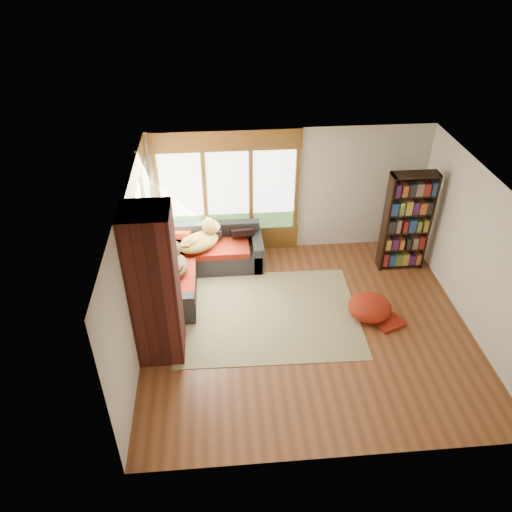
# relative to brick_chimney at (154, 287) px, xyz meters

# --- Properties ---
(floor) EXTENTS (5.50, 5.50, 0.00)m
(floor) POSITION_rel_brick_chimney_xyz_m (2.40, 0.35, -1.30)
(floor) COLOR brown
(floor) RESTS_ON ground
(ceiling) EXTENTS (5.50, 5.50, 0.00)m
(ceiling) POSITION_rel_brick_chimney_xyz_m (2.40, 0.35, 1.30)
(ceiling) COLOR white
(wall_back) EXTENTS (5.50, 0.04, 2.60)m
(wall_back) POSITION_rel_brick_chimney_xyz_m (2.40, 2.85, 0.00)
(wall_back) COLOR silver
(wall_back) RESTS_ON ground
(wall_front) EXTENTS (5.50, 0.04, 2.60)m
(wall_front) POSITION_rel_brick_chimney_xyz_m (2.40, -2.15, 0.00)
(wall_front) COLOR silver
(wall_front) RESTS_ON ground
(wall_left) EXTENTS (0.04, 5.00, 2.60)m
(wall_left) POSITION_rel_brick_chimney_xyz_m (-0.35, 0.35, 0.00)
(wall_left) COLOR silver
(wall_left) RESTS_ON ground
(wall_right) EXTENTS (0.04, 5.00, 2.60)m
(wall_right) POSITION_rel_brick_chimney_xyz_m (5.15, 0.35, 0.00)
(wall_right) COLOR silver
(wall_right) RESTS_ON ground
(windows_back) EXTENTS (2.82, 0.10, 1.90)m
(windows_back) POSITION_rel_brick_chimney_xyz_m (1.20, 2.82, 0.05)
(windows_back) COLOR brown
(windows_back) RESTS_ON wall_back
(windows_left) EXTENTS (0.10, 2.62, 1.90)m
(windows_left) POSITION_rel_brick_chimney_xyz_m (-0.32, 1.55, 0.05)
(windows_left) COLOR brown
(windows_left) RESTS_ON wall_left
(roller_blind) EXTENTS (0.03, 0.72, 0.90)m
(roller_blind) POSITION_rel_brick_chimney_xyz_m (-0.29, 2.38, 0.45)
(roller_blind) COLOR gray
(roller_blind) RESTS_ON wall_left
(brick_chimney) EXTENTS (0.70, 0.70, 2.60)m
(brick_chimney) POSITION_rel_brick_chimney_xyz_m (0.00, 0.00, 0.00)
(brick_chimney) COLOR #471914
(brick_chimney) RESTS_ON ground
(sectional_sofa) EXTENTS (2.20, 2.20, 0.80)m
(sectional_sofa) POSITION_rel_brick_chimney_xyz_m (0.45, 2.05, -1.00)
(sectional_sofa) COLOR #242529
(sectional_sofa) RESTS_ON ground
(area_rug) EXTENTS (3.23, 2.50, 0.01)m
(area_rug) POSITION_rel_brick_chimney_xyz_m (1.77, 0.72, -1.29)
(area_rug) COLOR beige
(area_rug) RESTS_ON ground
(bookshelf) EXTENTS (0.87, 0.29, 2.02)m
(bookshelf) POSITION_rel_brick_chimney_xyz_m (4.54, 1.96, -0.29)
(bookshelf) COLOR black
(bookshelf) RESTS_ON ground
(pouf) EXTENTS (0.95, 0.95, 0.40)m
(pouf) POSITION_rel_brick_chimney_xyz_m (3.53, 0.52, -1.09)
(pouf) COLOR #9F210D
(pouf) RESTS_ON area_rug
(dog_tan) EXTENTS (1.00, 0.95, 0.49)m
(dog_tan) POSITION_rel_brick_chimney_xyz_m (0.65, 2.17, -0.52)
(dog_tan) COLOR olive
(dog_tan) RESTS_ON sectional_sofa
(dog_brindle) EXTENTS (0.52, 0.78, 0.40)m
(dog_brindle) POSITION_rel_brick_chimney_xyz_m (0.17, 1.50, -0.56)
(dog_brindle) COLOR #3A2E1A
(dog_brindle) RESTS_ON sectional_sofa
(throw_pillows) EXTENTS (1.98, 1.68, 0.45)m
(throw_pillows) POSITION_rel_brick_chimney_xyz_m (0.48, 2.20, -0.54)
(throw_pillows) COLOR black
(throw_pillows) RESTS_ON sectional_sofa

